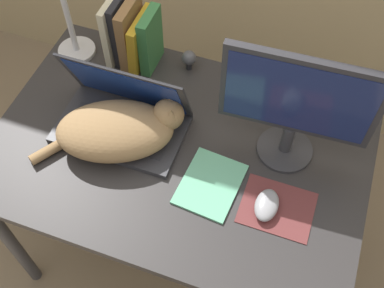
# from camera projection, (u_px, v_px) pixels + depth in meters

# --- Properties ---
(desk) EXTENTS (1.14, 0.77, 0.74)m
(desk) POSITION_uv_depth(u_px,v_px,m) (179.00, 162.00, 1.53)
(desk) COLOR #2D2B2B
(desk) RESTS_ON ground_plane
(laptop) EXTENTS (0.39, 0.24, 0.24)m
(laptop) POSITION_uv_depth(u_px,v_px,m) (123.00, 116.00, 1.47)
(laptop) COLOR #2D2D33
(laptop) RESTS_ON desk
(cat) EXTENTS (0.42, 0.33, 0.14)m
(cat) POSITION_uv_depth(u_px,v_px,m) (119.00, 130.00, 1.41)
(cat) COLOR #99754C
(cat) RESTS_ON desk
(external_monitor) EXTENTS (0.42, 0.17, 0.39)m
(external_monitor) POSITION_uv_depth(u_px,v_px,m) (297.00, 105.00, 1.27)
(external_monitor) COLOR #333338
(external_monitor) RESTS_ON desk
(mousepad) EXTENTS (0.20, 0.16, 0.00)m
(mousepad) POSITION_uv_depth(u_px,v_px,m) (277.00, 208.00, 1.34)
(mousepad) COLOR brown
(mousepad) RESTS_ON desk
(computer_mouse) EXTENTS (0.06, 0.10, 0.04)m
(computer_mouse) POSITION_uv_depth(u_px,v_px,m) (267.00, 205.00, 1.32)
(computer_mouse) COLOR #99999E
(computer_mouse) RESTS_ON mousepad
(book_row) EXTENTS (0.16, 0.16, 0.24)m
(book_row) POSITION_uv_depth(u_px,v_px,m) (133.00, 35.00, 1.58)
(book_row) COLOR beige
(book_row) RESTS_ON desk
(notepad) EXTENTS (0.18, 0.22, 0.01)m
(notepad) POSITION_uv_depth(u_px,v_px,m) (210.00, 184.00, 1.38)
(notepad) COLOR #6BBC93
(notepad) RESTS_ON desk
(webcam) EXTENTS (0.05, 0.05, 0.07)m
(webcam) POSITION_uv_depth(u_px,v_px,m) (189.00, 58.00, 1.61)
(webcam) COLOR #232328
(webcam) RESTS_ON desk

